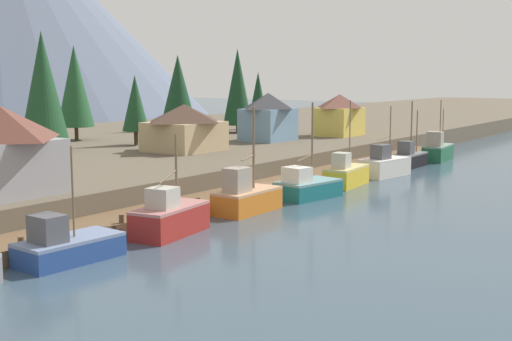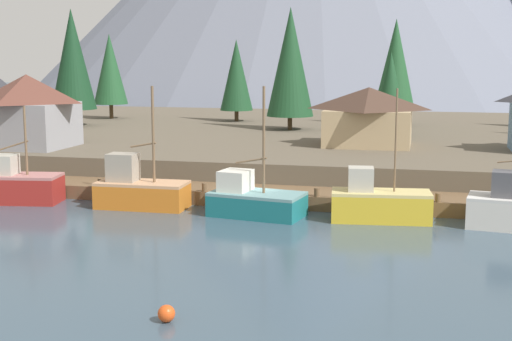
% 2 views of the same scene
% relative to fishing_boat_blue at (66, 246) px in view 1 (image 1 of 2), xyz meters
% --- Properties ---
extents(ground_plane, '(400.00, 400.00, 1.00)m').
position_rel_fishing_boat_blue_xyz_m(ground_plane, '(26.29, 21.75, -1.47)').
color(ground_plane, '#384C5B').
extents(dock, '(80.00, 4.00, 1.60)m').
position_rel_fishing_boat_blue_xyz_m(dock, '(26.29, 3.74, -0.47)').
color(dock, brown).
rests_on(dock, ground_plane).
extents(shoreline_bank, '(400.00, 56.00, 2.50)m').
position_rel_fishing_boat_blue_xyz_m(shoreline_bank, '(26.29, 33.75, 0.28)').
color(shoreline_bank, brown).
rests_on(shoreline_bank, ground_plane).
extents(fishing_boat_blue, '(6.40, 3.23, 6.85)m').
position_rel_fishing_boat_blue_xyz_m(fishing_boat_blue, '(0.00, 0.00, 0.00)').
color(fishing_boat_blue, navy).
rests_on(fishing_boat_blue, ground_plane).
extents(fishing_boat_red, '(6.60, 3.62, 6.95)m').
position_rel_fishing_boat_blue_xyz_m(fishing_boat_red, '(8.69, -0.23, 0.26)').
color(fishing_boat_red, maroon).
rests_on(fishing_boat_red, ground_plane).
extents(fishing_boat_orange, '(6.31, 2.88, 8.46)m').
position_rel_fishing_boat_blue_xyz_m(fishing_boat_orange, '(18.11, 0.17, 0.28)').
color(fishing_boat_orange, '#CC6B1E').
rests_on(fishing_boat_orange, ground_plane).
extents(fishing_boat_teal, '(6.48, 4.11, 8.55)m').
position_rel_fishing_boat_blue_xyz_m(fishing_boat_teal, '(26.46, -0.45, 0.07)').
color(fishing_boat_teal, '#196B70').
rests_on(fishing_boat_teal, ground_plane).
extents(fishing_boat_yellow, '(6.50, 3.25, 8.47)m').
position_rel_fishing_boat_blue_xyz_m(fishing_boat_yellow, '(34.60, -0.02, 0.19)').
color(fishing_boat_yellow, gold).
rests_on(fishing_boat_yellow, ground_plane).
extents(fishing_boat_white, '(6.58, 3.65, 7.59)m').
position_rel_fishing_boat_blue_xyz_m(fishing_boat_white, '(43.07, -0.22, 0.22)').
color(fishing_boat_white, silver).
rests_on(fishing_boat_white, ground_plane).
extents(fishing_boat_black, '(6.28, 2.29, 7.88)m').
position_rel_fishing_boat_blue_xyz_m(fishing_boat_black, '(51.42, 0.49, 0.12)').
color(fishing_boat_black, black).
rests_on(fishing_boat_black, ground_plane).
extents(fishing_boat_green, '(6.47, 3.09, 7.77)m').
position_rel_fishing_boat_blue_xyz_m(fishing_boat_green, '(59.51, 0.05, 0.32)').
color(fishing_boat_green, '#1E5B3D').
rests_on(fishing_boat_green, ground_plane).
extents(house_blue, '(6.84, 5.42, 6.16)m').
position_rel_fishing_boat_blue_xyz_m(house_blue, '(47.73, 18.36, 4.68)').
color(house_blue, '#6689A8').
rests_on(house_blue, shoreline_bank).
extents(house_tan, '(7.94, 7.09, 5.23)m').
position_rel_fishing_boat_blue_xyz_m(house_tan, '(32.31, 19.15, 4.21)').
color(house_tan, tan).
rests_on(house_tan, shoreline_bank).
extents(house_yellow, '(6.78, 5.10, 5.76)m').
position_rel_fishing_boat_blue_xyz_m(house_yellow, '(59.70, 14.48, 4.47)').
color(house_yellow, gold).
rests_on(house_yellow, shoreline_bank).
extents(house_grey, '(7.50, 6.90, 6.40)m').
position_rel_fishing_boat_blue_xyz_m(house_grey, '(3.24, 10.85, 4.81)').
color(house_grey, gray).
rests_on(house_grey, shoreline_bank).
extents(conifer_near_right, '(5.12, 5.12, 13.25)m').
position_rel_fishing_boat_blue_xyz_m(conifer_near_right, '(22.83, 31.30, 8.90)').
color(conifer_near_right, '#4C3823').
rests_on(conifer_near_right, shoreline_bank).
extents(conifer_mid_left, '(4.74, 4.74, 12.27)m').
position_rel_fishing_boat_blue_xyz_m(conifer_mid_left, '(33.70, 39.02, 8.54)').
color(conifer_mid_left, '#4C3823').
rests_on(conifer_mid_left, shoreline_bank).
extents(conifer_back_left, '(4.28, 4.28, 12.22)m').
position_rel_fishing_boat_blue_xyz_m(conifer_back_left, '(55.34, 29.02, 8.21)').
color(conifer_back_left, '#4C3823').
rests_on(conifer_back_left, shoreline_bank).
extents(conifer_centre, '(2.80, 2.80, 8.94)m').
position_rel_fishing_boat_blue_xyz_m(conifer_centre, '(62.99, 30.77, 6.92)').
color(conifer_centre, '#4C3823').
rests_on(conifer_centre, shoreline_bank).
extents(conifer_far_left, '(3.21, 3.21, 8.46)m').
position_rel_fishing_boat_blue_xyz_m(conifer_far_left, '(33.74, 28.19, 6.59)').
color(conifer_far_left, '#4C3823').
rests_on(conifer_far_left, shoreline_bank).
extents(conifer_far_right, '(5.07, 5.07, 11.46)m').
position_rel_fishing_boat_blue_xyz_m(conifer_far_right, '(53.55, 39.03, 8.03)').
color(conifer_far_right, '#4C3823').
rests_on(conifer_far_right, shoreline_bank).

